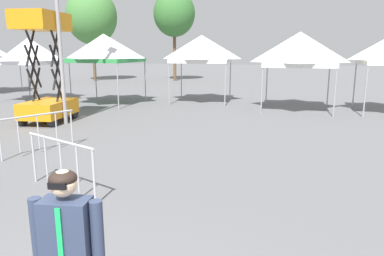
{
  "coord_description": "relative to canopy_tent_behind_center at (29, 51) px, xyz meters",
  "views": [
    {
      "loc": [
        1.72,
        -1.77,
        2.74
      ],
      "look_at": [
        -0.03,
        4.66,
        1.3
      ],
      "focal_mm": 33.6,
      "sensor_mm": 36.0,
      "label": 1
    }
  ],
  "objects": [
    {
      "name": "crowd_barrier_mid_lot",
      "position": [
        9.57,
        -11.17,
        -1.96
      ],
      "size": [
        1.97,
        0.83,
        1.08
      ],
      "color": "#B7BABF",
      "rests_on": "ground"
    },
    {
      "name": "canopy_tent_center",
      "position": [
        14.13,
        0.53,
        0.08
      ],
      "size": [
        3.17,
        3.17,
        3.58
      ],
      "color": "#9E9EA3",
      "rests_on": "ground"
    },
    {
      "name": "tree_behind_tents_center",
      "position": [
        3.48,
        14.96,
        3.23
      ],
      "size": [
        3.71,
        3.71,
        8.01
      ],
      "color": "brown",
      "rests_on": "ground"
    },
    {
      "name": "tree_behind_tents_right",
      "position": [
        -3.65,
        13.01,
        2.99
      ],
      "size": [
        4.48,
        4.48,
        8.18
      ],
      "color": "brown",
      "rests_on": "ground"
    },
    {
      "name": "crowd_barrier_near_person",
      "position": [
        7.28,
        -8.89,
        -1.96
      ],
      "size": [
        0.96,
        1.91,
        1.08
      ],
      "color": "#B7BABF",
      "rests_on": "ground"
    },
    {
      "name": "scissor_lift",
      "position": [
        4.78,
        -5.08,
        -1.47
      ],
      "size": [
        1.69,
        2.46,
        4.14
      ],
      "color": "black",
      "rests_on": "ground"
    },
    {
      "name": "canopy_tent_right_of_center",
      "position": [
        9.16,
        2.03,
        0.1
      ],
      "size": [
        3.22,
        3.22,
        3.54
      ],
      "color": "#9E9EA3",
      "rests_on": "ground"
    },
    {
      "name": "person_foreground",
      "position": [
        12.01,
        -14.5,
        -1.68
      ],
      "size": [
        0.64,
        0.3,
        1.78
      ],
      "color": "#33384C",
      "rests_on": "ground"
    },
    {
      "name": "canopy_tent_behind_center",
      "position": [
        0.0,
        0.0,
        0.0
      ],
      "size": [
        3.07,
        3.07,
        3.42
      ],
      "color": "#9E9EA3",
      "rests_on": "ground"
    },
    {
      "name": "canopy_tent_far_right",
      "position": [
        4.52,
        0.01,
        0.15
      ],
      "size": [
        3.35,
        3.35,
        3.57
      ],
      "color": "#9E9EA3",
      "rests_on": "ground"
    }
  ]
}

